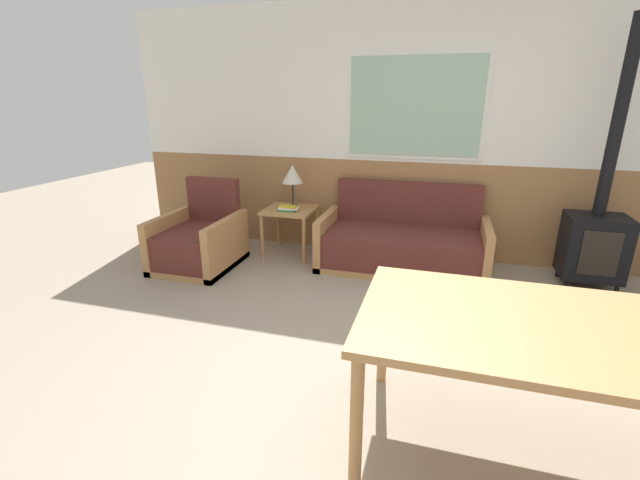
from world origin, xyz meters
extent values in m
plane|color=gray|center=(0.00, 0.00, 0.00)|extent=(16.00, 16.00, 0.00)
cube|color=#996B42|center=(0.00, 2.63, 0.53)|extent=(7.20, 0.06, 1.06)
cube|color=white|center=(0.00, 2.63, 1.88)|extent=(7.20, 0.06, 1.64)
cube|color=white|center=(-0.31, 2.59, 1.64)|extent=(1.44, 0.01, 1.08)
cube|color=#99BCA8|center=(-0.31, 2.58, 1.64)|extent=(1.36, 0.02, 1.00)
cube|color=#B27F4C|center=(-0.31, 2.14, 0.03)|extent=(1.71, 0.82, 0.06)
cube|color=#5B2823|center=(-0.31, 2.12, 0.23)|extent=(1.55, 0.74, 0.34)
cube|color=#5B2823|center=(-0.31, 2.50, 0.63)|extent=(1.55, 0.10, 0.46)
cube|color=#B27F4C|center=(-1.12, 2.14, 0.27)|extent=(0.08, 0.82, 0.54)
cube|color=#B27F4C|center=(0.51, 2.14, 0.27)|extent=(0.08, 0.82, 0.54)
cube|color=#B27F4C|center=(-2.40, 1.59, 0.03)|extent=(0.76, 0.87, 0.06)
cube|color=#5B2823|center=(-2.40, 1.57, 0.24)|extent=(0.60, 0.79, 0.35)
cube|color=#5B2823|center=(-2.40, 1.98, 0.65)|extent=(0.60, 0.10, 0.48)
cube|color=#B27F4C|center=(-2.74, 1.59, 0.28)|extent=(0.08, 0.87, 0.55)
cube|color=#B27F4C|center=(-2.05, 1.59, 0.28)|extent=(0.08, 0.87, 0.55)
cube|color=#B27F4C|center=(-1.58, 2.23, 0.53)|extent=(0.55, 0.55, 0.03)
cylinder|color=#B27F4C|center=(-1.83, 1.98, 0.26)|extent=(0.04, 0.04, 0.51)
cylinder|color=#B27F4C|center=(-1.34, 1.98, 0.26)|extent=(0.04, 0.04, 0.51)
cylinder|color=#B27F4C|center=(-1.83, 2.47, 0.26)|extent=(0.04, 0.04, 0.51)
cylinder|color=#B27F4C|center=(-1.34, 2.47, 0.26)|extent=(0.04, 0.04, 0.51)
cylinder|color=#262628|center=(-1.58, 2.32, 0.55)|extent=(0.12, 0.12, 0.02)
cylinder|color=#262628|center=(-1.58, 2.32, 0.69)|extent=(0.02, 0.02, 0.26)
cone|color=beige|center=(-1.58, 2.32, 0.92)|extent=(0.24, 0.24, 0.20)
cube|color=#2D7F3D|center=(-1.57, 2.13, 0.55)|extent=(0.19, 0.12, 0.02)
cube|color=white|center=(-1.56, 2.13, 0.57)|extent=(0.23, 0.15, 0.02)
cube|color=gold|center=(-1.56, 2.12, 0.59)|extent=(0.19, 0.11, 0.02)
cube|color=#B27F4C|center=(0.53, -0.22, 0.74)|extent=(1.62, 0.95, 0.04)
cylinder|color=#B27F4C|center=(-0.22, -0.64, 0.36)|extent=(0.06, 0.06, 0.72)
cylinder|color=#B27F4C|center=(-0.22, 0.20, 0.36)|extent=(0.06, 0.06, 0.72)
cylinder|color=black|center=(1.25, 2.04, 0.05)|extent=(0.04, 0.04, 0.10)
cylinder|color=black|center=(1.67, 2.04, 0.05)|extent=(0.04, 0.04, 0.10)
cylinder|color=black|center=(1.25, 2.37, 0.05)|extent=(0.04, 0.04, 0.10)
cylinder|color=black|center=(1.67, 2.37, 0.05)|extent=(0.04, 0.04, 0.10)
cube|color=black|center=(1.46, 2.21, 0.40)|extent=(0.53, 0.41, 0.60)
cube|color=black|center=(1.46, 2.00, 0.40)|extent=(0.32, 0.01, 0.42)
cylinder|color=black|center=(1.46, 2.25, 1.55)|extent=(0.11, 0.11, 1.70)
camera|label=1|loc=(0.06, -2.16, 1.74)|focal=24.00mm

